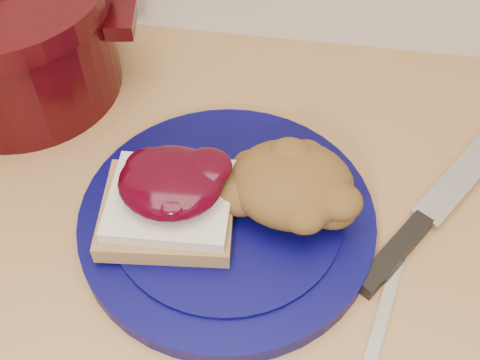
# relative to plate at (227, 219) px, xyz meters

# --- Properties ---
(plate) EXTENTS (0.30, 0.30, 0.02)m
(plate) POSITION_rel_plate_xyz_m (0.00, 0.00, 0.00)
(plate) COLOR #05043B
(plate) RESTS_ON wood_countertop
(sandwich) EXTENTS (0.14, 0.12, 0.06)m
(sandwich) POSITION_rel_plate_xyz_m (-0.05, -0.01, 0.04)
(sandwich) COLOR olive
(sandwich) RESTS_ON plate
(stuffing_mound) EXTENTS (0.12, 0.10, 0.06)m
(stuffing_mound) POSITION_rel_plate_xyz_m (0.06, 0.02, 0.04)
(stuffing_mound) COLOR brown
(stuffing_mound) RESTS_ON plate
(chef_knife) EXTENTS (0.18, 0.26, 0.02)m
(chef_knife) POSITION_rel_plate_xyz_m (0.19, 0.02, -0.00)
(chef_knife) COLOR black
(chef_knife) RESTS_ON wood_countertop
(butter_knife) EXTENTS (0.05, 0.15, 0.00)m
(butter_knife) POSITION_rel_plate_xyz_m (0.16, -0.05, -0.01)
(butter_knife) COLOR silver
(butter_knife) RESTS_ON wood_countertop
(dutch_oven) EXTENTS (0.30, 0.28, 0.16)m
(dutch_oven) POSITION_rel_plate_xyz_m (-0.28, 0.17, 0.06)
(dutch_oven) COLOR black
(dutch_oven) RESTS_ON wood_countertop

